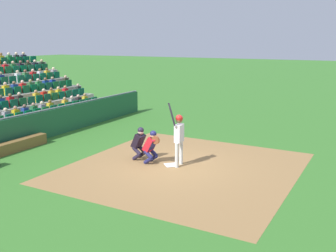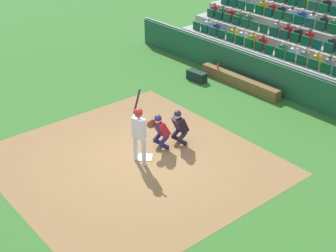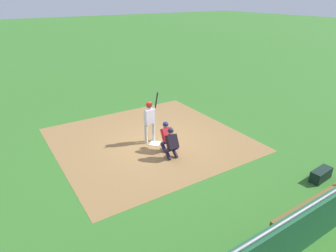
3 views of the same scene
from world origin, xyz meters
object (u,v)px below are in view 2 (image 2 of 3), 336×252
(catcher_crouching, at_px, (160,129))
(dugout_bench, at_px, (240,81))
(home_plate_marker, at_px, (145,157))
(home_plate_umpire, at_px, (179,126))
(equipment_duffel_bag, at_px, (197,76))
(water_bottle_on_bench, at_px, (218,66))
(batter_at_plate, at_px, (139,129))

(catcher_crouching, bearing_deg, dugout_bench, -73.65)
(home_plate_marker, xyz_separation_m, dugout_bench, (1.81, -6.45, 0.20))
(home_plate_umpire, relative_size, equipment_duffel_bag, 1.41)
(catcher_crouching, bearing_deg, equipment_duffel_bag, -55.61)
(dugout_bench, bearing_deg, water_bottle_on_bench, 4.16)
(home_plate_umpire, relative_size, dugout_bench, 0.32)
(equipment_duffel_bag, bearing_deg, catcher_crouching, 120.63)
(batter_at_plate, xyz_separation_m, dugout_bench, (1.89, -6.72, -0.96))
(home_plate_marker, bearing_deg, dugout_bench, -74.30)
(catcher_crouching, distance_m, equipment_duffel_bag, 5.84)
(batter_at_plate, xyz_separation_m, home_plate_umpire, (0.01, -1.65, -0.48))
(home_plate_marker, height_order, equipment_duffel_bag, equipment_duffel_bag)
(batter_at_plate, distance_m, home_plate_umpire, 1.72)
(home_plate_umpire, xyz_separation_m, dugout_bench, (1.88, -5.06, -0.48))
(catcher_crouching, bearing_deg, batter_at_plate, 102.07)
(home_plate_marker, relative_size, home_plate_umpire, 0.34)
(home_plate_umpire, distance_m, dugout_bench, 5.42)
(home_plate_umpire, bearing_deg, equipment_duffel_bag, -49.92)
(catcher_crouching, height_order, dugout_bench, catcher_crouching)
(batter_at_plate, height_order, catcher_crouching, batter_at_plate)
(equipment_duffel_bag, bearing_deg, batter_at_plate, 117.34)
(equipment_duffel_bag, bearing_deg, water_bottle_on_bench, -121.03)
(home_plate_umpire, height_order, equipment_duffel_bag, home_plate_umpire)
(batter_at_plate, distance_m, dugout_bench, 7.04)
(home_plate_marker, xyz_separation_m, batter_at_plate, (-0.08, 0.27, 1.16))
(home_plate_marker, distance_m, home_plate_umpire, 1.55)
(catcher_crouching, bearing_deg, water_bottle_on_bench, -63.06)
(water_bottle_on_bench, bearing_deg, equipment_duffel_bag, 62.73)
(home_plate_umpire, height_order, water_bottle_on_bench, home_plate_umpire)
(dugout_bench, bearing_deg, catcher_crouching, 106.35)
(catcher_crouching, xyz_separation_m, water_bottle_on_bench, (2.86, -5.63, -0.16))
(batter_at_plate, relative_size, dugout_bench, 0.58)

